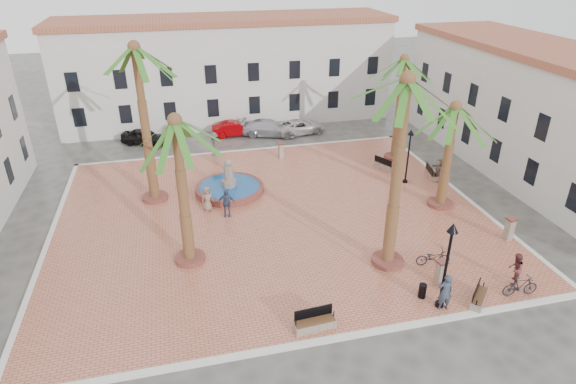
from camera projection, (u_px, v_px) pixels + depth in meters
name	position (u px, v px, depth m)	size (l,w,h in m)	color
ground	(272.00, 217.00, 30.01)	(120.00, 120.00, 0.00)	#56544F
plaza	(272.00, 215.00, 29.98)	(26.00, 22.00, 0.15)	#C76E52
kerb_n	(245.00, 151.00, 39.50)	(26.30, 0.30, 0.16)	silver
kerb_s	(326.00, 340.00, 20.45)	(26.30, 0.30, 0.16)	silver
kerb_e	(459.00, 193.00, 32.71)	(0.30, 22.30, 0.16)	silver
kerb_w	(48.00, 242.00, 27.24)	(0.30, 22.30, 0.16)	silver
building_north	(228.00, 69.00, 45.16)	(30.40, 7.40, 9.50)	silver
building_east	(543.00, 114.00, 33.89)	(7.40, 26.40, 9.00)	silver
fountain	(229.00, 187.00, 32.57)	(4.61, 4.61, 2.38)	brown
palm_nw	(136.00, 64.00, 27.80)	(5.47, 5.47, 10.17)	brown
palm_sw	(177.00, 138.00, 22.46)	(5.21, 5.21, 8.12)	brown
palm_s	(405.00, 101.00, 21.42)	(5.45, 5.45, 10.09)	brown
palm_e	(454.00, 120.00, 28.47)	(5.31, 5.31, 6.91)	brown
palm_ne	(403.00, 71.00, 34.82)	(5.04, 5.04, 8.08)	brown
bench_s	(315.00, 323.00, 20.88)	(1.88, 0.69, 0.97)	gray
bench_se	(479.00, 298.00, 22.46)	(1.49, 1.49, 0.85)	gray
bench_e	(431.00, 174.00, 34.69)	(0.83, 1.73, 0.88)	gray
bench_ne	(384.00, 165.00, 36.09)	(1.22, 1.74, 0.89)	gray
lamppost_s	(449.00, 252.00, 20.95)	(0.48, 0.48, 4.45)	black
lamppost_e	(409.00, 147.00, 32.85)	(0.43, 0.43, 3.94)	black
bollard_se	(440.00, 272.00, 23.48)	(0.57, 0.57, 1.34)	gray
bollard_n	(281.00, 150.00, 37.69)	(0.50, 0.50, 1.25)	gray
bollard_e	(509.00, 229.00, 27.06)	(0.56, 0.56, 1.39)	gray
litter_bin	(422.00, 291.00, 22.72)	(0.37, 0.37, 0.71)	black
cyclist_a	(445.00, 292.00, 21.73)	(0.68, 0.45, 1.88)	#2F3748
bicycle_a	(433.00, 257.00, 24.99)	(0.63, 1.80, 0.95)	black
cyclist_b	(515.00, 269.00, 23.48)	(0.81, 0.63, 1.67)	brown
bicycle_b	(520.00, 286.00, 22.76)	(0.50, 1.76, 1.06)	black
pedestrian_fountain_a	(207.00, 199.00, 30.07)	(0.79, 0.51, 1.62)	#8A6D5E
pedestrian_fountain_b	(226.00, 203.00, 29.41)	(1.05, 0.44, 1.80)	#364565
pedestrian_north	(214.00, 144.00, 37.98)	(1.24, 0.72, 1.93)	#53545A
pedestrian_east	(438.00, 170.00, 33.88)	(1.59, 0.51, 1.71)	#75685E
car_black	(145.00, 137.00, 40.77)	(1.57, 3.89, 1.33)	black
car_red	(235.00, 129.00, 42.64)	(1.38, 3.96, 1.30)	#8E0004
car_silver	(269.00, 128.00, 42.62)	(1.98, 4.88, 1.42)	#B2B1BB
car_white	(300.00, 127.00, 43.15)	(2.10, 4.56, 1.27)	beige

